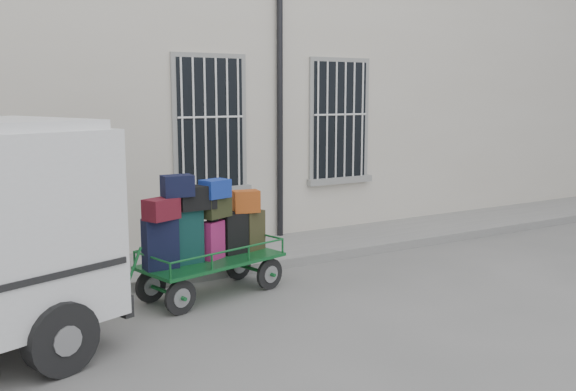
# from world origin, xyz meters

# --- Properties ---
(ground) EXTENTS (80.00, 80.00, 0.00)m
(ground) POSITION_xyz_m (0.00, 0.00, 0.00)
(ground) COLOR #63625E
(ground) RESTS_ON ground
(building) EXTENTS (24.00, 5.15, 6.00)m
(building) POSITION_xyz_m (0.00, 5.50, 3.00)
(building) COLOR beige
(building) RESTS_ON ground
(sidewalk) EXTENTS (24.00, 1.70, 0.15)m
(sidewalk) POSITION_xyz_m (0.00, 2.20, 0.07)
(sidewalk) COLOR gray
(sidewalk) RESTS_ON ground
(luggage_cart) EXTENTS (2.37, 1.33, 1.72)m
(luggage_cart) POSITION_xyz_m (-1.50, 0.70, 0.87)
(luggage_cart) COLOR black
(luggage_cart) RESTS_ON ground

